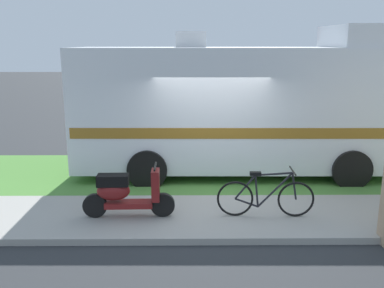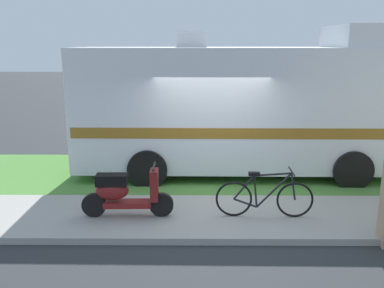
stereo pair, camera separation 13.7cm
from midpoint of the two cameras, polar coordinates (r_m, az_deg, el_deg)
The scene contains 7 objects.
ground_plane at distance 9.08m, azimuth 3.13°, elevation -7.22°, with size 80.00×80.00×0.00m, color #2D3033.
sidewalk at distance 7.94m, azimuth 3.54°, elevation -9.88°, with size 24.00×2.00×0.12m.
grass_strip at distance 10.48m, azimuth 2.75°, elevation -4.11°, with size 24.00×3.40×0.08m.
motorhome_rv at distance 10.36m, azimuth 7.51°, elevation 5.11°, with size 7.86×2.59×3.61m.
scooter at distance 7.76m, azimuth -8.72°, elevation -6.50°, with size 1.67×0.50×0.97m.
bicycle at distance 7.80m, azimuth 10.26°, elevation -7.09°, with size 1.77×0.52×0.89m.
pickup_truck_near at distance 14.74m, azimuth 8.01°, elevation 4.75°, with size 5.72×2.42×1.88m.
Camera 2 is at (-0.36, -8.48, 3.21)m, focal length 39.44 mm.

